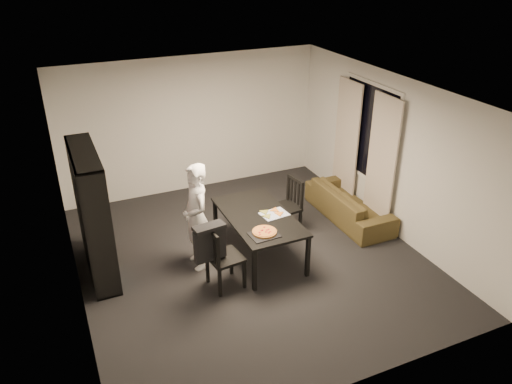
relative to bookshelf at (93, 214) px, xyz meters
name	(u,v)px	position (x,y,z in m)	size (l,w,h in m)	color
room	(249,182)	(2.16, -0.60, 0.35)	(5.01, 5.51, 2.61)	black
window_pane	(369,132)	(4.64, 0.00, 0.55)	(0.02, 1.40, 1.60)	black
window_frame	(369,132)	(4.64, 0.00, 0.55)	(0.03, 1.52, 1.72)	white
curtain_left	(381,163)	(4.56, -0.52, 0.20)	(0.03, 0.70, 2.25)	beige
curtain_right	(346,142)	(4.56, 0.52, 0.20)	(0.03, 0.70, 2.25)	beige
bookshelf	(93,214)	(0.00, 0.00, 0.00)	(0.35, 1.50, 1.90)	black
dining_table	(259,219)	(2.31, -0.59, -0.31)	(0.93, 1.68, 0.70)	black
chair_left	(219,254)	(1.48, -1.11, -0.40)	(0.50, 0.50, 0.97)	black
chair_right	(289,202)	(3.08, -0.12, -0.41)	(0.50, 0.50, 0.95)	black
draped_jacket	(210,241)	(1.35, -1.13, -0.15)	(0.46, 0.24, 0.54)	black
person	(197,217)	(1.38, -0.45, -0.13)	(0.60, 0.39, 1.64)	white
baking_tray	(264,235)	(2.15, -1.14, -0.24)	(0.40, 0.32, 0.01)	black
pepperoni_pizza	(264,232)	(2.18, -1.09, -0.22)	(0.35, 0.35, 0.03)	#AA6A31
kitchen_towel	(274,214)	(2.54, -0.65, -0.25)	(0.40, 0.30, 0.01)	white
pizza_slices	(271,213)	(2.51, -0.62, -0.23)	(0.37, 0.31, 0.01)	gold
sofa	(349,204)	(4.25, -0.17, -0.68)	(1.88, 0.73, 0.55)	#3F3319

